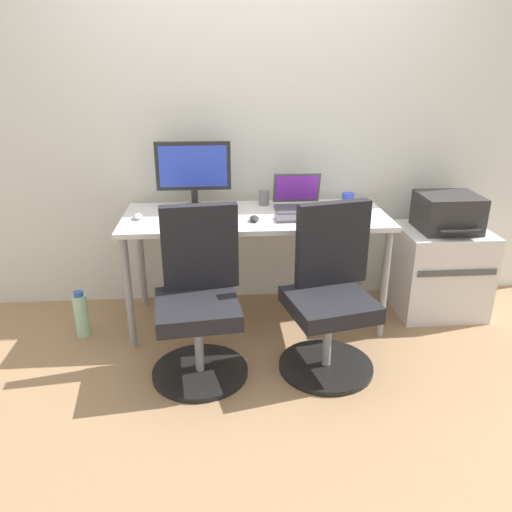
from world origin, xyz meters
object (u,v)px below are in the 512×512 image
object	(u,v)px
water_bottle_on_floor	(81,315)
open_laptop	(298,201)
office_chair_left	(199,302)
coffee_mug	(348,200)
office_chair_right	(330,297)
desktop_monitor	(193,170)
side_cabinet	(439,270)
printer	(448,212)

from	to	relation	value
water_bottle_on_floor	open_laptop	size ratio (longest dim) A/B	1.00
office_chair_left	coffee_mug	world-z (taller)	office_chair_left
office_chair_right	open_laptop	world-z (taller)	open_laptop
desktop_monitor	coffee_mug	world-z (taller)	desktop_monitor
side_cabinet	coffee_mug	world-z (taller)	coffee_mug
coffee_mug	office_chair_left	bearing A→B (deg)	-144.95
side_cabinet	printer	distance (m)	0.42
office_chair_left	coffee_mug	distance (m)	1.25
office_chair_left	office_chair_right	world-z (taller)	same
water_bottle_on_floor	coffee_mug	world-z (taller)	coffee_mug
office_chair_right	open_laptop	distance (m)	0.77
desktop_monitor	open_laptop	bearing A→B (deg)	-6.12
water_bottle_on_floor	side_cabinet	bearing A→B (deg)	4.21
desktop_monitor	office_chair_right	bearing A→B (deg)	-44.15
open_laptop	coffee_mug	xyz separation A→B (m)	(0.34, 0.02, -0.01)
office_chair_right	water_bottle_on_floor	world-z (taller)	office_chair_right
printer	water_bottle_on_floor	bearing A→B (deg)	-175.81
printer	open_laptop	size ratio (longest dim) A/B	1.29
coffee_mug	desktop_monitor	bearing A→B (deg)	177.18
office_chair_left	side_cabinet	size ratio (longest dim) A/B	1.57
coffee_mug	water_bottle_on_floor	bearing A→B (deg)	-171.47
printer	open_laptop	xyz separation A→B (m)	(-0.99, 0.06, 0.08)
desktop_monitor	open_laptop	xyz separation A→B (m)	(0.67, -0.07, -0.20)
office_chair_right	desktop_monitor	xyz separation A→B (m)	(-0.76, 0.74, 0.57)
office_chair_left	open_laptop	xyz separation A→B (m)	(0.64, 0.66, 0.38)
printer	office_chair_right	bearing A→B (deg)	-146.43
desktop_monitor	coffee_mug	distance (m)	1.03
printer	coffee_mug	size ratio (longest dim) A/B	4.35
office_chair_right	side_cabinet	bearing A→B (deg)	33.61
office_chair_right	coffee_mug	xyz separation A→B (m)	(0.25, 0.69, 0.37)
side_cabinet	office_chair_right	bearing A→B (deg)	-146.39
desktop_monitor	printer	bearing A→B (deg)	-4.66
office_chair_left	desktop_monitor	xyz separation A→B (m)	(-0.03, 0.74, 0.57)
desktop_monitor	coffee_mug	xyz separation A→B (m)	(1.01, -0.05, -0.20)
printer	water_bottle_on_floor	world-z (taller)	printer
desktop_monitor	open_laptop	world-z (taller)	desktop_monitor
office_chair_right	office_chair_left	bearing A→B (deg)	179.91
office_chair_right	printer	bearing A→B (deg)	33.57
open_laptop	office_chair_right	bearing A→B (deg)	-82.72
water_bottle_on_floor	desktop_monitor	world-z (taller)	desktop_monitor
office_chair_left	coffee_mug	xyz separation A→B (m)	(0.98, 0.69, 0.37)
open_laptop	desktop_monitor	bearing A→B (deg)	173.88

